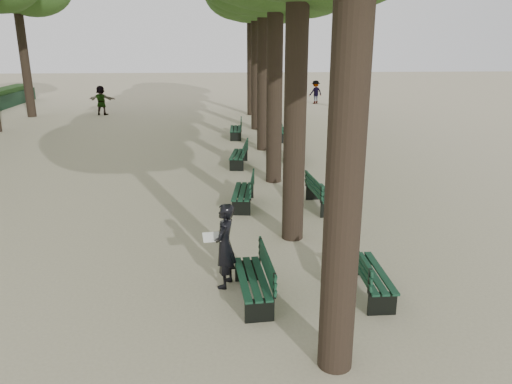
{
  "coord_description": "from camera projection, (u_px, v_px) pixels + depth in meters",
  "views": [
    {
      "loc": [
        -0.08,
        -8.37,
        4.8
      ],
      "look_at": [
        0.6,
        3.0,
        1.2
      ],
      "focal_mm": 35.0,
      "sensor_mm": 36.0,
      "label": 1
    }
  ],
  "objects": [
    {
      "name": "bench_left_1",
      "position": [
        243.0,
        197.0,
        14.55
      ],
      "size": [
        0.76,
        1.85,
        0.92
      ],
      "color": "black",
      "rests_on": "ground"
    },
    {
      "name": "pedestrian_c",
      "position": [
        342.0,
        97.0,
        33.79
      ],
      "size": [
        0.41,
        0.93,
        1.53
      ],
      "primitive_type": "imported",
      "rotation": [
        0.0,
        0.0,
        1.68
      ],
      "color": "#262628",
      "rests_on": "ground"
    },
    {
      "name": "bench_right_2",
      "position": [
        295.0,
        154.0,
        19.78
      ],
      "size": [
        0.69,
        1.83,
        0.92
      ],
      "color": "black",
      "rests_on": "ground"
    },
    {
      "name": "bench_left_3",
      "position": [
        236.0,
        132.0,
        24.24
      ],
      "size": [
        0.63,
        1.82,
        0.92
      ],
      "color": "black",
      "rests_on": "ground"
    },
    {
      "name": "pedestrian_b",
      "position": [
        315.0,
        92.0,
        36.24
      ],
      "size": [
        1.11,
        0.76,
        1.66
      ],
      "primitive_type": "imported",
      "rotation": [
        0.0,
        0.0,
        3.59
      ],
      "color": "#262628",
      "rests_on": "ground"
    },
    {
      "name": "bench_left_0",
      "position": [
        253.0,
        287.0,
        9.38
      ],
      "size": [
        0.72,
        1.84,
        0.92
      ],
      "color": "black",
      "rests_on": "ground"
    },
    {
      "name": "bench_right_3",
      "position": [
        284.0,
        134.0,
        23.8
      ],
      "size": [
        0.74,
        1.85,
        0.92
      ],
      "color": "black",
      "rests_on": "ground"
    },
    {
      "name": "bench_left_2",
      "position": [
        239.0,
        159.0,
        19.07
      ],
      "size": [
        0.81,
        1.86,
        0.92
      ],
      "color": "black",
      "rests_on": "ground"
    },
    {
      "name": "man_with_map",
      "position": [
        225.0,
        246.0,
        9.74
      ],
      "size": [
        0.71,
        0.76,
        1.72
      ],
      "color": "black",
      "rests_on": "ground"
    },
    {
      "name": "ground",
      "position": [
        234.0,
        301.0,
        9.42
      ],
      "size": [
        120.0,
        120.0,
        0.0
      ],
      "primitive_type": "plane",
      "color": "tan",
      "rests_on": "ground"
    },
    {
      "name": "bench_right_0",
      "position": [
        370.0,
        281.0,
        9.61
      ],
      "size": [
        0.59,
        1.81,
        0.92
      ],
      "color": "black",
      "rests_on": "ground"
    },
    {
      "name": "bench_right_1",
      "position": [
        322.0,
        199.0,
        14.4
      ],
      "size": [
        0.75,
        1.85,
        0.92
      ],
      "color": "black",
      "rests_on": "ground"
    },
    {
      "name": "pedestrian_e",
      "position": [
        101.0,
        100.0,
        31.08
      ],
      "size": [
        1.72,
        0.69,
        1.81
      ],
      "primitive_type": "imported",
      "rotation": [
        0.0,
        0.0,
        2.94
      ],
      "color": "#262628",
      "rests_on": "ground"
    }
  ]
}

